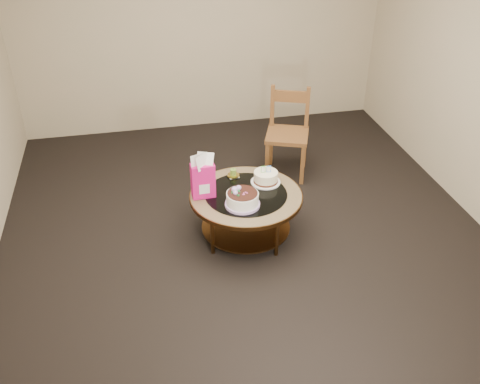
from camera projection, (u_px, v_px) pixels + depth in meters
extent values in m
plane|color=black|center=(246.00, 235.00, 5.03)|extent=(5.00, 5.00, 0.00)
cube|color=tan|center=(201.00, 25.00, 6.40)|extent=(4.50, 0.02, 2.60)
cube|color=tan|center=(376.00, 336.00, 2.27)|extent=(4.50, 0.02, 2.60)
cylinder|color=#583719|center=(276.00, 200.00, 5.14)|extent=(0.04, 0.04, 0.42)
cylinder|color=#583719|center=(218.00, 199.00, 5.17)|extent=(0.04, 0.04, 0.42)
cylinder|color=#583719|center=(212.00, 234.00, 4.69)|extent=(0.04, 0.04, 0.42)
cylinder|color=#583719|center=(277.00, 236.00, 4.66)|extent=(0.04, 0.04, 0.42)
cylinder|color=#583719|center=(246.00, 226.00, 4.97)|extent=(0.82, 0.82, 0.02)
cylinder|color=#583719|center=(246.00, 196.00, 4.80)|extent=(1.02, 1.02, 0.04)
cylinder|color=#8A6E4C|center=(246.00, 195.00, 4.79)|extent=(1.00, 1.00, 0.01)
cylinder|color=black|center=(246.00, 194.00, 4.78)|extent=(0.74, 0.74, 0.01)
cylinder|color=#C19CDC|center=(242.00, 204.00, 4.62)|extent=(0.30, 0.30, 0.02)
cylinder|color=white|center=(242.00, 199.00, 4.59)|extent=(0.28, 0.28, 0.12)
cylinder|color=black|center=(242.00, 193.00, 4.56)|extent=(0.26, 0.26, 0.01)
sphere|color=#C19CDC|center=(235.00, 190.00, 4.56)|extent=(0.06, 0.06, 0.06)
sphere|color=#C19CDC|center=(239.00, 188.00, 4.59)|extent=(0.05, 0.05, 0.05)
sphere|color=#C19CDC|center=(235.00, 193.00, 4.53)|extent=(0.04, 0.04, 0.04)
cone|color=#1F7735|center=(239.00, 191.00, 4.56)|extent=(0.04, 0.04, 0.03)
cone|color=#1F7735|center=(232.00, 193.00, 4.55)|extent=(0.04, 0.04, 0.03)
cone|color=#1F7735|center=(240.00, 188.00, 4.61)|extent=(0.04, 0.03, 0.03)
cone|color=#1F7735|center=(239.00, 195.00, 4.52)|extent=(0.04, 0.04, 0.03)
cylinder|color=white|center=(266.00, 182.00, 4.94)|extent=(0.27, 0.27, 0.01)
cylinder|color=#472114|center=(266.00, 181.00, 4.93)|extent=(0.23, 0.23, 0.02)
cylinder|color=white|center=(266.00, 176.00, 4.91)|extent=(0.22, 0.22, 0.08)
cube|color=#5FC152|center=(263.00, 169.00, 4.87)|extent=(0.04, 0.01, 0.06)
cube|color=white|center=(263.00, 169.00, 4.87)|extent=(0.03, 0.01, 0.05)
cube|color=#4485E8|center=(269.00, 169.00, 4.87)|extent=(0.04, 0.01, 0.06)
cube|color=white|center=(269.00, 169.00, 4.87)|extent=(0.03, 0.01, 0.05)
cube|color=#EE1679|center=(203.00, 180.00, 4.67)|extent=(0.21, 0.12, 0.32)
cube|color=silver|center=(203.00, 186.00, 4.70)|extent=(0.10, 0.12, 0.09)
cube|color=#ECCD61|center=(233.00, 176.00, 5.04)|extent=(0.11, 0.11, 0.01)
cylinder|color=gold|center=(233.00, 175.00, 5.03)|extent=(0.11, 0.11, 0.01)
cylinder|color=olive|center=(233.00, 172.00, 5.01)|extent=(0.06, 0.06, 0.06)
cylinder|color=black|center=(233.00, 169.00, 4.99)|extent=(0.00, 0.00, 0.01)
cube|color=brown|center=(287.00, 135.00, 5.74)|extent=(0.57, 0.57, 0.04)
cube|color=brown|center=(267.00, 162.00, 5.73)|extent=(0.05, 0.05, 0.47)
cube|color=brown|center=(302.00, 164.00, 5.68)|extent=(0.05, 0.05, 0.47)
cube|color=brown|center=(271.00, 146.00, 6.05)|extent=(0.05, 0.05, 0.47)
cube|color=brown|center=(304.00, 148.00, 6.00)|extent=(0.05, 0.05, 0.47)
cube|color=brown|center=(272.00, 106.00, 5.79)|extent=(0.05, 0.05, 0.48)
cube|color=brown|center=(307.00, 109.00, 5.74)|extent=(0.05, 0.05, 0.48)
cube|color=brown|center=(290.00, 96.00, 5.70)|extent=(0.36, 0.17, 0.13)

